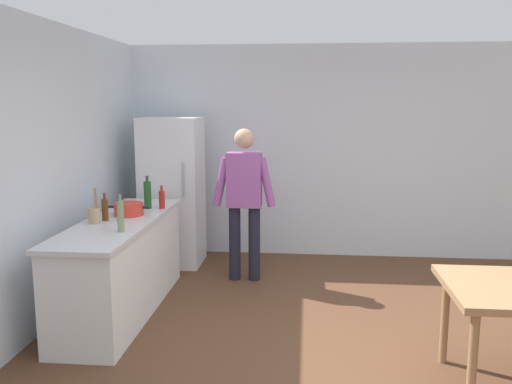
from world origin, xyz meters
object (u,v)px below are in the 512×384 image
object	(u,v)px
bottle_vinegar_tall	(121,216)
refrigerator	(173,192)
bottle_sauce_red	(162,199)
utensil_jar	(95,215)
person	(244,194)
cooking_pot	(129,209)
bottle_wine_green	(148,195)
bottle_beer_brown	(105,209)

from	to	relation	value
bottle_vinegar_tall	refrigerator	bearing A→B (deg)	92.20
bottle_vinegar_tall	bottle_sauce_red	size ratio (longest dim) A/B	1.33
refrigerator	utensil_jar	bearing A→B (deg)	-98.70
person	bottle_sauce_red	world-z (taller)	person
cooking_pot	bottle_wine_green	xyz separation A→B (m)	(0.09, 0.34, 0.09)
cooking_pot	bottle_beer_brown	xyz separation A→B (m)	(-0.14, -0.25, 0.05)
person	bottle_sauce_red	distance (m)	0.93
refrigerator	bottle_vinegar_tall	xyz separation A→B (m)	(0.08, -2.06, 0.14)
bottle_beer_brown	bottle_wine_green	size ratio (longest dim) A/B	0.76
bottle_wine_green	utensil_jar	bearing A→B (deg)	-111.49
bottle_beer_brown	bottle_wine_green	world-z (taller)	bottle_wine_green
refrigerator	bottle_wine_green	xyz separation A→B (m)	(0.01, -1.05, 0.15)
utensil_jar	bottle_sauce_red	world-z (taller)	utensil_jar
cooking_pot	bottle_wine_green	size ratio (longest dim) A/B	1.18
refrigerator	utensil_jar	distance (m)	1.78
refrigerator	bottle_beer_brown	bearing A→B (deg)	-97.46
refrigerator	bottle_vinegar_tall	world-z (taller)	refrigerator
refrigerator	bottle_vinegar_tall	distance (m)	2.06
bottle_beer_brown	bottle_vinegar_tall	world-z (taller)	bottle_vinegar_tall
person	bottle_beer_brown	size ratio (longest dim) A/B	6.54
utensil_jar	bottle_vinegar_tall	xyz separation A→B (m)	(0.35, -0.29, 0.06)
refrigerator	bottle_beer_brown	distance (m)	1.66
utensil_jar	bottle_beer_brown	size ratio (longest dim) A/B	1.23
bottle_beer_brown	bottle_sauce_red	bearing A→B (deg)	58.62
person	utensil_jar	world-z (taller)	person
refrigerator	cooking_pot	xyz separation A→B (m)	(-0.08, -1.39, 0.06)
bottle_sauce_red	bottle_beer_brown	bearing A→B (deg)	-121.38
refrigerator	bottle_wine_green	distance (m)	1.06
person	bottle_wine_green	size ratio (longest dim) A/B	5.00
cooking_pot	utensil_jar	xyz separation A→B (m)	(-0.19, -0.37, 0.02)
bottle_vinegar_tall	bottle_wine_green	distance (m)	1.00
refrigerator	cooking_pot	distance (m)	1.40
bottle_sauce_red	bottle_wine_green	distance (m)	0.15
person	utensil_jar	bearing A→B (deg)	-135.26
bottle_beer_brown	refrigerator	bearing A→B (deg)	82.54
bottle_vinegar_tall	cooking_pot	bearing A→B (deg)	103.22
person	bottle_vinegar_tall	xyz separation A→B (m)	(-0.87, -1.50, 0.06)
bottle_wine_green	refrigerator	bearing A→B (deg)	90.50
refrigerator	cooking_pot	bearing A→B (deg)	-93.13
refrigerator	person	distance (m)	1.10
refrigerator	bottle_vinegar_tall	size ratio (longest dim) A/B	5.62
refrigerator	bottle_sauce_red	world-z (taller)	refrigerator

